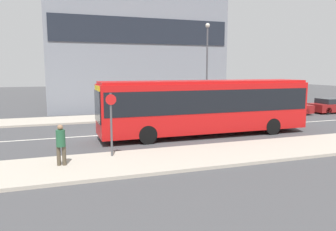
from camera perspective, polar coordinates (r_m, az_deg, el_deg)
ground_plane at (r=19.37m, az=-10.41°, el=-3.34°), size 120.00×120.00×0.00m
sidewalk_near at (r=13.38m, az=-6.24°, el=-8.09°), size 44.00×3.50×0.13m
sidewalk_far at (r=25.47m, az=-12.58°, el=-0.55°), size 44.00×3.50×0.13m
lane_centerline at (r=19.37m, az=-10.41°, el=-3.33°), size 41.80×0.16×0.01m
city_bus at (r=18.81m, az=6.59°, el=2.00°), size 12.21×2.46×3.15m
parked_car_0 at (r=29.01m, az=20.00°, el=1.27°), size 4.09×1.78×1.28m
parked_car_1 at (r=32.24m, az=26.59°, el=1.53°), size 3.92×1.87×1.27m
pedestrian_near_stop at (r=13.10m, az=-18.17°, el=-4.49°), size 0.35×0.34×1.58m
bus_stop_sign at (r=13.86m, az=-9.86°, el=-0.71°), size 0.44×0.12×2.67m
street_lamp at (r=27.11m, az=6.82°, el=9.63°), size 0.36×0.36×7.32m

